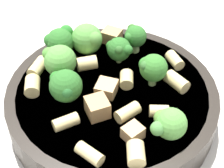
# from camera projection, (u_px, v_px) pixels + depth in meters

# --- Properties ---
(ground_plane) EXTENTS (2.00, 2.00, 0.00)m
(ground_plane) POSITION_uv_depth(u_px,v_px,m) (112.00, 114.00, 0.46)
(ground_plane) COLOR beige
(pasta_bowl) EXTENTS (0.25, 0.25, 0.04)m
(pasta_bowl) POSITION_uv_depth(u_px,v_px,m) (112.00, 101.00, 0.44)
(pasta_bowl) COLOR #28231E
(pasta_bowl) RESTS_ON ground_plane
(broccoli_floret_0) EXTENTS (0.03, 0.04, 0.04)m
(broccoli_floret_0) POSITION_uv_depth(u_px,v_px,m) (59.00, 41.00, 0.46)
(broccoli_floret_0) COLOR #9EC175
(broccoli_floret_0) RESTS_ON pasta_bowl
(broccoli_floret_1) EXTENTS (0.03, 0.03, 0.04)m
(broccoli_floret_1) POSITION_uv_depth(u_px,v_px,m) (135.00, 37.00, 0.47)
(broccoli_floret_1) COLOR #9EC175
(broccoli_floret_1) RESTS_ON pasta_bowl
(broccoli_floret_2) EXTENTS (0.03, 0.03, 0.04)m
(broccoli_floret_2) POSITION_uv_depth(u_px,v_px,m) (152.00, 68.00, 0.42)
(broccoli_floret_2) COLOR #84AD60
(broccoli_floret_2) RESTS_ON pasta_bowl
(broccoli_floret_3) EXTENTS (0.04, 0.04, 0.04)m
(broccoli_floret_3) POSITION_uv_depth(u_px,v_px,m) (59.00, 60.00, 0.43)
(broccoli_floret_3) COLOR #93B766
(broccoli_floret_3) RESTS_ON pasta_bowl
(broccoli_floret_4) EXTENTS (0.03, 0.03, 0.03)m
(broccoli_floret_4) POSITION_uv_depth(u_px,v_px,m) (119.00, 49.00, 0.46)
(broccoli_floret_4) COLOR #9EC175
(broccoli_floret_4) RESTS_ON pasta_bowl
(broccoli_floret_5) EXTENTS (0.03, 0.04, 0.04)m
(broccoli_floret_5) POSITION_uv_depth(u_px,v_px,m) (170.00, 123.00, 0.37)
(broccoli_floret_5) COLOR #84AD60
(broccoli_floret_5) RESTS_ON pasta_bowl
(broccoli_floret_6) EXTENTS (0.04, 0.04, 0.04)m
(broccoli_floret_6) POSITION_uv_depth(u_px,v_px,m) (65.00, 85.00, 0.41)
(broccoli_floret_6) COLOR #84AD60
(broccoli_floret_6) RESTS_ON pasta_bowl
(broccoli_floret_7) EXTENTS (0.04, 0.04, 0.04)m
(broccoli_floret_7) POSITION_uv_depth(u_px,v_px,m) (87.00, 39.00, 0.47)
(broccoli_floret_7) COLOR #84AD60
(broccoli_floret_7) RESTS_ON pasta_bowl
(rigatoni_0) EXTENTS (0.03, 0.02, 0.01)m
(rigatoni_0) POSITION_uv_depth(u_px,v_px,m) (90.00, 154.00, 0.36)
(rigatoni_0) COLOR #E0C67F
(rigatoni_0) RESTS_ON pasta_bowl
(rigatoni_1) EXTENTS (0.03, 0.03, 0.02)m
(rigatoni_1) POSITION_uv_depth(u_px,v_px,m) (38.00, 67.00, 0.45)
(rigatoni_1) COLOR #E0C67F
(rigatoni_1) RESTS_ON pasta_bowl
(rigatoni_2) EXTENTS (0.03, 0.02, 0.02)m
(rigatoni_2) POSITION_uv_depth(u_px,v_px,m) (126.00, 79.00, 0.44)
(rigatoni_2) COLOR #E0C67F
(rigatoni_2) RESTS_ON pasta_bowl
(rigatoni_3) EXTENTS (0.02, 0.03, 0.02)m
(rigatoni_3) POSITION_uv_depth(u_px,v_px,m) (87.00, 63.00, 0.45)
(rigatoni_3) COLOR #E0C67F
(rigatoni_3) RESTS_ON pasta_bowl
(rigatoni_4) EXTENTS (0.02, 0.03, 0.01)m
(rigatoni_4) POSITION_uv_depth(u_px,v_px,m) (128.00, 112.00, 0.40)
(rigatoni_4) COLOR #E0C67F
(rigatoni_4) RESTS_ON pasta_bowl
(rigatoni_5) EXTENTS (0.03, 0.03, 0.02)m
(rigatoni_5) POSITION_uv_depth(u_px,v_px,m) (136.00, 154.00, 0.36)
(rigatoni_5) COLOR #E0C67F
(rigatoni_5) RESTS_ON pasta_bowl
(rigatoni_6) EXTENTS (0.01, 0.03, 0.01)m
(rigatoni_6) POSITION_uv_depth(u_px,v_px,m) (66.00, 122.00, 0.39)
(rigatoni_6) COLOR #E0C67F
(rigatoni_6) RESTS_ON pasta_bowl
(rigatoni_7) EXTENTS (0.03, 0.02, 0.01)m
(rigatoni_7) POSITION_uv_depth(u_px,v_px,m) (177.00, 62.00, 0.46)
(rigatoni_7) COLOR #E0C67F
(rigatoni_7) RESTS_ON pasta_bowl
(rigatoni_8) EXTENTS (0.02, 0.02, 0.01)m
(rigatoni_8) POSITION_uv_depth(u_px,v_px,m) (159.00, 111.00, 0.40)
(rigatoni_8) COLOR #E0C67F
(rigatoni_8) RESTS_ON pasta_bowl
(rigatoni_9) EXTENTS (0.03, 0.02, 0.02)m
(rigatoni_9) POSITION_uv_depth(u_px,v_px,m) (177.00, 82.00, 0.43)
(rigatoni_9) COLOR #E0C67F
(rigatoni_9) RESTS_ON pasta_bowl
(rigatoni_10) EXTENTS (0.03, 0.03, 0.02)m
(rigatoni_10) POSITION_uv_depth(u_px,v_px,m) (32.00, 86.00, 0.43)
(rigatoni_10) COLOR #E0C67F
(rigatoni_10) RESTS_ON pasta_bowl
(chicken_chunk_0) EXTENTS (0.02, 0.02, 0.01)m
(chicken_chunk_0) POSITION_uv_depth(u_px,v_px,m) (133.00, 133.00, 0.38)
(chicken_chunk_0) COLOR tan
(chicken_chunk_0) RESTS_ON pasta_bowl
(chicken_chunk_1) EXTENTS (0.03, 0.03, 0.02)m
(chicken_chunk_1) POSITION_uv_depth(u_px,v_px,m) (112.00, 36.00, 0.49)
(chicken_chunk_1) COLOR tan
(chicken_chunk_1) RESTS_ON pasta_bowl
(chicken_chunk_2) EXTENTS (0.03, 0.03, 0.01)m
(chicken_chunk_2) POSITION_uv_depth(u_px,v_px,m) (107.00, 89.00, 0.42)
(chicken_chunk_2) COLOR tan
(chicken_chunk_2) RESTS_ON pasta_bowl
(chicken_chunk_3) EXTENTS (0.03, 0.03, 0.02)m
(chicken_chunk_3) POSITION_uv_depth(u_px,v_px,m) (97.00, 107.00, 0.40)
(chicken_chunk_3) COLOR tan
(chicken_chunk_3) RESTS_ON pasta_bowl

